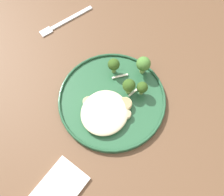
{
  "coord_description": "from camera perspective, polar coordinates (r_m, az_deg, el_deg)",
  "views": [
    {
      "loc": [
        0.22,
        0.16,
        1.42
      ],
      "look_at": [
        -0.04,
        0.01,
        0.76
      ],
      "focal_mm": 43.77,
      "sensor_mm": 36.0,
      "label": 1
    }
  ],
  "objects": [
    {
      "name": "broccoli_floret_center_pile",
      "position": [
        0.74,
        0.36,
        6.94
      ],
      "size": [
        0.03,
        0.03,
        0.05
      ],
      "color": "#7A994C",
      "rests_on": "dinner_plate"
    },
    {
      "name": "seared_scallop_large_seared",
      "position": [
        0.72,
        2.75,
        -1.29
      ],
      "size": [
        0.04,
        0.04,
        0.02
      ],
      "color": "#E5C689",
      "rests_on": "dinner_plate"
    },
    {
      "name": "ground",
      "position": [
        1.44,
        -1.11,
        -13.87
      ],
      "size": [
        6.0,
        6.0,
        0.0
      ],
      "primitive_type": "plane",
      "color": "#47423D"
    },
    {
      "name": "broccoli_floret_left_leaning",
      "position": [
        0.75,
        6.57,
        7.02
      ],
      "size": [
        0.04,
        0.04,
        0.06
      ],
      "color": "#89A356",
      "rests_on": "dinner_plate"
    },
    {
      "name": "wooden_dining_table",
      "position": [
        0.81,
        -1.94,
        -5.04
      ],
      "size": [
        1.4,
        1.0,
        0.74
      ],
      "color": "brown",
      "rests_on": "ground"
    },
    {
      "name": "broccoli_floret_split_head",
      "position": [
        0.71,
        3.55,
        2.55
      ],
      "size": [
        0.03,
        0.03,
        0.06
      ],
      "color": "#7A994C",
      "rests_on": "dinner_plate"
    },
    {
      "name": "noodle_bed",
      "position": [
        0.71,
        -1.54,
        -3.04
      ],
      "size": [
        0.13,
        0.12,
        0.03
      ],
      "color": "beige",
      "rests_on": "dinner_plate"
    },
    {
      "name": "dinner_plate",
      "position": [
        0.74,
        -0.0,
        -0.37
      ],
      "size": [
        0.29,
        0.29,
        0.02
      ],
      "color": "#235133",
      "rests_on": "wooden_dining_table"
    },
    {
      "name": "onion_sliver_pale_crescent",
      "position": [
        0.74,
        4.54,
        1.25
      ],
      "size": [
        0.04,
        0.02,
        0.0
      ],
      "primitive_type": "cube",
      "rotation": [
        0.0,
        0.0,
        5.96
      ],
      "color": "silver",
      "rests_on": "dinner_plate"
    },
    {
      "name": "seared_scallop_center_golden",
      "position": [
        0.72,
        -4.99,
        -0.83
      ],
      "size": [
        0.03,
        0.03,
        0.01
      ],
      "color": "beige",
      "rests_on": "dinner_plate"
    },
    {
      "name": "seared_scallop_tiny_bay",
      "position": [
        0.71,
        3.07,
        -3.46
      ],
      "size": [
        0.02,
        0.02,
        0.01
      ],
      "color": "beige",
      "rests_on": "dinner_plate"
    },
    {
      "name": "onion_sliver_curled_piece",
      "position": [
        0.73,
        1.48,
        -0.94
      ],
      "size": [
        0.05,
        0.03,
        0.0
      ],
      "primitive_type": "cube",
      "rotation": [
        0.0,
        0.0,
        5.79
      ],
      "color": "silver",
      "rests_on": "dinner_plate"
    },
    {
      "name": "dinner_fork",
      "position": [
        0.9,
        -9.85,
        15.44
      ],
      "size": [
        0.18,
        0.09,
        0.0
      ],
      "color": "silver",
      "rests_on": "wooden_dining_table"
    },
    {
      "name": "folded_napkin",
      "position": [
        0.69,
        -11.67,
        -18.78
      ],
      "size": [
        0.16,
        0.11,
        0.01
      ],
      "primitive_type": "cube",
      "rotation": [
        0.0,
        0.0,
        -0.12
      ],
      "color": "white",
      "rests_on": "wooden_dining_table"
    },
    {
      "name": "onion_sliver_short_strip",
      "position": [
        0.76,
        1.68,
        4.57
      ],
      "size": [
        0.04,
        0.04,
        0.0
      ],
      "primitive_type": "cube",
      "rotation": [
        0.0,
        0.0,
        2.35
      ],
      "color": "silver",
      "rests_on": "dinner_plate"
    },
    {
      "name": "broccoli_floret_near_rim",
      "position": [
        0.72,
        6.32,
        2.16
      ],
      "size": [
        0.03,
        0.03,
        0.05
      ],
      "color": "#7A994C",
      "rests_on": "dinner_plate"
    },
    {
      "name": "seared_scallop_tilted_round",
      "position": [
        0.71,
        0.46,
        -2.58
      ],
      "size": [
        0.03,
        0.03,
        0.02
      ],
      "color": "#E5C689",
      "rests_on": "dinner_plate"
    },
    {
      "name": "seared_scallop_front_small",
      "position": [
        0.71,
        -1.75,
        -2.92
      ],
      "size": [
        0.03,
        0.03,
        0.01
      ],
      "color": "#DBB77A",
      "rests_on": "dinner_plate"
    }
  ]
}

